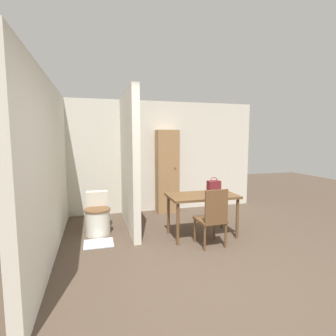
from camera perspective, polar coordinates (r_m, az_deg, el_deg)
The scene contains 10 objects.
ground_plane at distance 3.37m, azimuth 10.86°, elevation -23.39°, with size 16.00×16.00×0.00m, color #4C3D30.
wall_back at distance 6.04m, azimuth -2.91°, elevation 2.50°, with size 4.82×0.12×2.50m.
wall_left at distance 4.28m, azimuth -24.15°, elevation 0.24°, with size 0.12×4.21×2.50m.
partition_wall at distance 4.93m, azimuth -8.53°, elevation 1.51°, with size 0.12×1.88×2.50m.
dining_table at distance 4.52m, azimuth 7.46°, elevation -6.83°, with size 1.16×0.66×0.72m.
wooden_chair at distance 4.14m, azimuth 9.67°, elevation -10.35°, with size 0.43×0.43×0.92m.
toilet at distance 4.85m, azimuth -15.07°, elevation -10.25°, with size 0.45×0.59×0.71m.
handbag at distance 4.58m, azimuth 9.93°, elevation -4.12°, with size 0.21×0.14×0.29m.
wooden_cabinet at distance 5.90m, azimuth -0.18°, elevation -0.76°, with size 0.49×0.35×1.85m.
bath_mat at distance 4.48m, azimuth -14.86°, elevation -15.58°, with size 0.46×0.40×0.01m.
Camera 1 is at (-1.34, -2.60, 1.68)m, focal length 28.00 mm.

